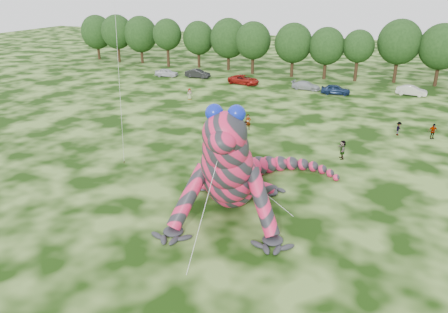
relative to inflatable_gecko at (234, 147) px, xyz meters
The scene contains 26 objects.
ground 9.02m from the inflatable_gecko, 74.68° to the right, with size 240.00×240.00×0.00m, color #16330A.
inflatable_gecko is the anchor object (origin of this frame).
tree_0 73.65m from the inflatable_gecko, 135.45° to the left, with size 6.91×6.22×9.51m, color black, non-canonical shape.
tree_1 68.49m from the inflatable_gecko, 132.51° to the left, with size 6.74×6.07×9.81m, color black, non-canonical shape.
tree_2 65.56m from the inflatable_gecko, 128.65° to the left, with size 7.04×6.34×9.64m, color black, non-canonical shape.
tree_3 59.85m from the inflatable_gecko, 124.20° to the left, with size 5.81×5.23×9.44m, color black, non-canonical shape.
tree_4 58.10m from the inflatable_gecko, 118.32° to the left, with size 6.22×5.60×9.06m, color black, non-canonical shape.
tree_5 55.05m from the inflatable_gecko, 112.48° to the left, with size 7.16×6.44×9.80m, color black, non-canonical shape.
tree_6 51.50m from the inflatable_gecko, 107.50° to the left, with size 6.52×5.86×9.49m, color black, non-canonical shape.
tree_7 49.89m from the inflatable_gecko, 99.24° to the left, with size 6.68×6.01×9.48m, color black, non-canonical shape.
tree_8 49.47m from the inflatable_gecko, 92.49° to the left, with size 6.14×5.53×8.94m, color black, non-canonical shape.
tree_9 49.88m from the inflatable_gecko, 86.39° to the left, with size 5.27×4.74×8.68m, color black, non-canonical shape.
tree_10 51.89m from the inflatable_gecko, 79.48° to the left, with size 7.09×6.38×10.50m, color black, non-canonical shape.
tree_11 53.06m from the inflatable_gecko, 72.61° to the left, with size 7.01×6.31×10.07m, color black, non-canonical shape.
car_0 50.01m from the inflatable_gecko, 125.58° to the left, with size 1.69×4.20×1.43m, color silver.
car_1 47.96m from the inflatable_gecko, 119.19° to the left, with size 1.57×4.52×1.49m, color black.
car_2 42.45m from the inflatable_gecko, 109.12° to the left, with size 2.46×5.35×1.49m, color maroon.
car_3 40.25m from the inflatable_gecko, 94.67° to the left, with size 1.85×4.54×1.32m, color #A1A7AB.
car_4 38.76m from the inflatable_gecko, 87.62° to the left, with size 1.76×4.39×1.49m, color #132445.
car_5 44.19m from the inflatable_gecko, 73.72° to the left, with size 1.54×4.40×1.45m, color beige.
spectator_3 26.61m from the inflatable_gecko, 55.97° to the left, with size 1.01×0.42×1.73m, color gray.
spectator_0 18.21m from the inflatable_gecko, 106.13° to the left, with size 0.66×0.43×1.81m, color gray.
spectator_1 16.45m from the inflatable_gecko, 106.64° to the left, with size 0.76×0.59×1.56m, color gray.
spectator_4 32.61m from the inflatable_gecko, 122.90° to the left, with size 0.78×0.51×1.60m, color gray.
spectator_2 24.73m from the inflatable_gecko, 62.54° to the left, with size 1.00×0.58×1.55m, color gray.
spectator_5 14.23m from the inflatable_gecko, 61.84° to the left, with size 1.73×0.55×1.87m, color gray.
Camera 1 is at (8.98, -21.03, 15.95)m, focal length 35.00 mm.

